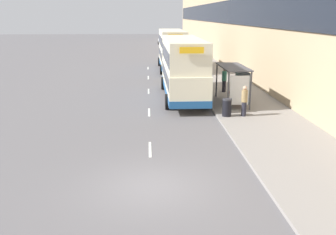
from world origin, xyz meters
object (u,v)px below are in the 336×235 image
Objects in this scene: pedestrian_1 at (224,80)px; double_decker_bus_near at (183,67)px; litter_bin at (227,107)px; pedestrian_2 at (248,91)px; bus_shelter at (236,78)px; double_decker_bus_ahead at (172,49)px; pedestrian_at_shelter at (244,101)px; car_0 at (163,40)px.

double_decker_bus_near is at bearing -156.08° from pedestrian_1.
litter_bin is at bearing -100.05° from pedestrian_1.
pedestrian_1 is 1.08× the size of pedestrian_2.
bus_shelter reaches higher than litter_bin.
double_decker_bus_near and double_decker_bus_ahead have the same top height.
pedestrian_1 is (3.33, 1.48, -1.20)m from double_decker_bus_near.
double_decker_bus_ahead is at bearing 98.20° from pedestrian_at_shelter.
bus_shelter is at bearing 175.19° from pedestrian_2.
pedestrian_at_shelter reaches higher than pedestrian_2.
double_decker_bus_ahead is 17.75m from pedestrian_2.
car_0 is 2.60× the size of pedestrian_2.
pedestrian_at_shelter is at bearing -87.63° from car_0.
bus_shelter is 3.18m from pedestrian_at_shelter.
pedestrian_at_shelter is at bearing -92.00° from pedestrian_1.
pedestrian_2 is at bearing -32.88° from double_decker_bus_near.
double_decker_bus_near reaches higher than litter_bin.
pedestrian_2 is at bearing -86.44° from car_0.
double_decker_bus_ahead reaches higher than pedestrian_1.
bus_shelter is 4.21m from double_decker_bus_near.
pedestrian_at_shelter is 0.97× the size of pedestrian_1.
double_decker_bus_near is 1.02× the size of double_decker_bus_ahead.
car_0 is 55.21m from pedestrian_2.
bus_shelter is at bearing 68.10° from litter_bin.
pedestrian_1 is 4.20m from pedestrian_2.
pedestrian_1 is (3.17, -13.13, -1.20)m from double_decker_bus_ahead.
car_0 is at bearing 89.23° from double_decker_bus_ahead.
pedestrian_at_shelter is 7.13m from pedestrian_1.
car_0 is at bearing 91.38° from litter_bin.
pedestrian_at_shelter is 1.08m from litter_bin.
double_decker_bus_ahead reaches higher than car_0.
double_decker_bus_near is at bearing 147.12° from pedestrian_2.
pedestrian_1 is 7.22m from litter_bin.
litter_bin is at bearing -88.62° from car_0.
bus_shelter is 55.10m from car_0.
pedestrian_1 is (0.04, 4.06, -0.80)m from bus_shelter.
double_decker_bus_near reaches higher than pedestrian_1.
pedestrian_1 is at bearing 23.92° from double_decker_bus_near.
double_decker_bus_near reaches higher than pedestrian_at_shelter.
double_decker_bus_ahead is at bearing 100.32° from bus_shelter.
pedestrian_1 is at bearing 100.52° from pedestrian_2.
car_0 is 4.24× the size of litter_bin.
bus_shelter is at bearing -79.68° from double_decker_bus_ahead.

